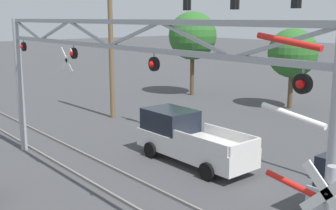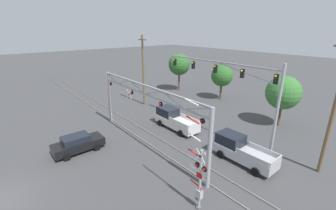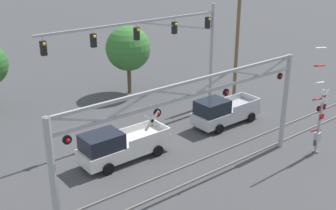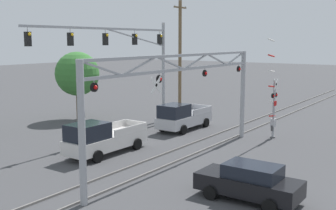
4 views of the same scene
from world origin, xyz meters
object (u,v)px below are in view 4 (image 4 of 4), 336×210
crossing_signal_mast (273,106)px  background_tree_beyond_span (77,74)px  traffic_signal_span (134,53)px  pickup_truck_lead (102,138)px  crossing_gantry (184,90)px  utility_pole_right (180,58)px  sedan_waiting (249,182)px  pickup_truck_following (182,117)px

crossing_signal_mast → background_tree_beyond_span: (-2.70, 16.08, 1.63)m
crossing_signal_mast → traffic_signal_span: traffic_signal_span is taller
pickup_truck_lead → background_tree_beyond_span: background_tree_beyond_span is taller
background_tree_beyond_span → crossing_signal_mast: bearing=-80.5°
crossing_gantry → pickup_truck_lead: bearing=107.5°
crossing_gantry → traffic_signal_span: 8.73m
crossing_gantry → pickup_truck_lead: size_ratio=2.75×
utility_pole_right → crossing_signal_mast: bearing=-109.3°
crossing_gantry → crossing_signal_mast: (8.29, -1.88, -1.78)m
traffic_signal_span → background_tree_beyond_span: size_ratio=2.32×
traffic_signal_span → crossing_signal_mast: bearing=-67.8°
crossing_gantry → sedan_waiting: bearing=-120.3°
sedan_waiting → pickup_truck_lead: bearing=80.9°
pickup_truck_lead → sedan_waiting: bearing=-99.1°
crossing_gantry → pickup_truck_following: (6.95, 4.61, -3.01)m
pickup_truck_lead → sedan_waiting: 10.09m
crossing_signal_mast → utility_pole_right: bearing=70.7°
pickup_truck_lead → pickup_truck_following: same height
crossing_signal_mast → pickup_truck_lead: 11.83m
utility_pole_right → background_tree_beyond_span: bearing=134.7°
pickup_truck_following → sedan_waiting: (-10.03, -9.89, -0.19)m
crossing_gantry → sedan_waiting: (-3.08, -5.27, -3.20)m
crossing_gantry → background_tree_beyond_span: crossing_gantry is taller
crossing_gantry → utility_pole_right: bearing=34.2°
crossing_gantry → background_tree_beyond_span: (5.59, 14.20, -0.15)m
sedan_waiting → utility_pole_right: (14.83, 13.25, 4.35)m
pickup_truck_lead → pickup_truck_following: bearing=-0.5°
crossing_signal_mast → utility_pole_right: 10.85m
traffic_signal_span → sedan_waiting: (-7.65, -12.50, -4.94)m
crossing_gantry → traffic_signal_span: (4.58, 7.23, 1.74)m
crossing_signal_mast → pickup_truck_lead: crossing_signal_mast is taller
traffic_signal_span → crossing_gantry: bearing=-122.3°
pickup_truck_following → traffic_signal_span: bearing=132.3°
utility_pole_right → background_tree_beyond_span: utility_pole_right is taller
crossing_gantry → traffic_signal_span: size_ratio=1.15×
sedan_waiting → utility_pole_right: 20.36m
utility_pole_right → crossing_gantry: bearing=-145.8°
traffic_signal_span → pickup_truck_following: 5.92m
pickup_truck_lead → utility_pole_right: size_ratio=0.55×
pickup_truck_following → sedan_waiting: 14.09m
crossing_gantry → traffic_signal_span: bearing=57.7°
background_tree_beyond_span → utility_pole_right: bearing=-45.3°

